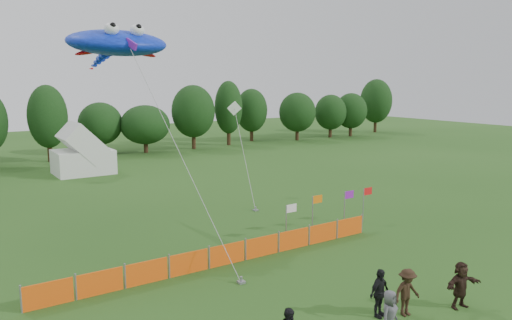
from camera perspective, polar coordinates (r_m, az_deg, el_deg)
treeline at (r=58.56m, az=-20.39°, el=4.23°), size 104.57×8.78×8.36m
tent_right at (r=48.85m, az=-19.18°, el=0.64°), size 5.16×4.13×3.65m
barrier_fence at (r=24.05m, az=-3.34°, el=-10.71°), size 17.90×0.06×1.00m
flag_row at (r=29.24m, az=8.51°, el=-5.24°), size 6.73×0.56×2.26m
spectator_c at (r=19.87m, az=16.87°, el=-14.27°), size 1.23×0.78×1.81m
spectator_d at (r=19.52m, az=13.92°, el=-14.54°), size 1.13×0.62×1.83m
spectator_e at (r=18.17m, az=14.99°, el=-16.69°), size 0.95×0.77×1.69m
spectator_f at (r=21.15m, az=22.36°, el=-13.07°), size 1.75×0.77×1.83m
stingray_kite at (r=30.06m, az=-15.73°, el=12.66°), size 5.75×18.46×11.72m
small_kite_white at (r=37.31m, az=-1.85°, el=2.90°), size 3.07×6.78×7.04m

